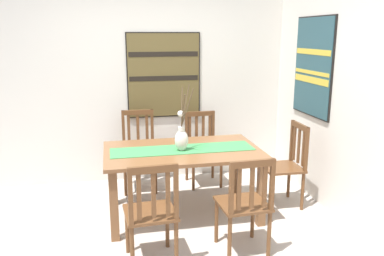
# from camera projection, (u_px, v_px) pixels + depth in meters

# --- Properties ---
(ground_plane) EXTENTS (6.40, 6.40, 0.03)m
(ground_plane) POSITION_uv_depth(u_px,v_px,m) (172.00, 245.00, 3.68)
(ground_plane) COLOR #B2A89E
(wall_back) EXTENTS (6.40, 0.12, 2.70)m
(wall_back) POSITION_uv_depth(u_px,v_px,m) (148.00, 77.00, 5.13)
(wall_back) COLOR silver
(wall_back) RESTS_ON ground_plane
(wall_side) EXTENTS (0.12, 6.40, 2.70)m
(wall_side) POSITION_uv_depth(u_px,v_px,m) (365.00, 94.00, 3.74)
(wall_side) COLOR silver
(wall_side) RESTS_ON ground_plane
(dining_table) EXTENTS (1.61, 0.98, 0.73)m
(dining_table) POSITION_uv_depth(u_px,v_px,m) (183.00, 159.00, 4.14)
(dining_table) COLOR brown
(dining_table) RESTS_ON ground_plane
(table_runner) EXTENTS (1.48, 0.36, 0.01)m
(table_runner) POSITION_uv_depth(u_px,v_px,m) (183.00, 149.00, 4.12)
(table_runner) COLOR #388447
(table_runner) RESTS_ON dining_table
(centerpiece_vase) EXTENTS (0.19, 0.24, 0.68)m
(centerpiece_vase) POSITION_uv_depth(u_px,v_px,m) (182.00, 137.00, 4.03)
(centerpiece_vase) COLOR silver
(centerpiece_vase) RESTS_ON dining_table
(chair_0) EXTENTS (0.43, 0.43, 0.92)m
(chair_0) POSITION_uv_depth(u_px,v_px,m) (202.00, 147.00, 5.10)
(chair_0) COLOR brown
(chair_0) RESTS_ON ground_plane
(chair_1) EXTENTS (0.44, 0.44, 0.97)m
(chair_1) POSITION_uv_depth(u_px,v_px,m) (139.00, 150.00, 4.92)
(chair_1) COLOR brown
(chair_1) RESTS_ON ground_plane
(chair_2) EXTENTS (0.44, 0.44, 0.91)m
(chair_2) POSITION_uv_depth(u_px,v_px,m) (245.00, 203.00, 3.43)
(chair_2) COLOR brown
(chair_2) RESTS_ON ground_plane
(chair_3) EXTENTS (0.43, 0.43, 0.94)m
(chair_3) POSITION_uv_depth(u_px,v_px,m) (287.00, 164.00, 4.43)
(chair_3) COLOR brown
(chair_3) RESTS_ON ground_plane
(chair_4) EXTENTS (0.44, 0.44, 0.92)m
(chair_4) POSITION_uv_depth(u_px,v_px,m) (151.00, 212.00, 3.25)
(chair_4) COLOR brown
(chair_4) RESTS_ON ground_plane
(painting_on_back_wall) EXTENTS (0.95, 0.05, 1.09)m
(painting_on_back_wall) POSITION_uv_depth(u_px,v_px,m) (164.00, 75.00, 5.10)
(painting_on_back_wall) COLOR black
(painting_on_side_wall) EXTENTS (0.05, 0.82, 1.13)m
(painting_on_side_wall) POSITION_uv_depth(u_px,v_px,m) (313.00, 67.00, 4.51)
(painting_on_side_wall) COLOR black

